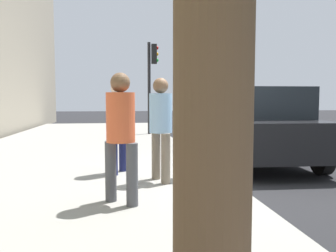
{
  "coord_description": "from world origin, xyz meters",
  "views": [
    {
      "loc": [
        -6.0,
        1.82,
        1.5
      ],
      "look_at": [
        -0.34,
        1.04,
        1.06
      ],
      "focal_mm": 36.33,
      "sensor_mm": 36.0,
      "label": 1
    }
  ],
  "objects": [
    {
      "name": "ground_plane",
      "position": [
        0.0,
        0.0,
        0.0
      ],
      "size": [
        80.0,
        80.0,
        0.0
      ],
      "primitive_type": "plane",
      "color": "#232326",
      "rests_on": "ground"
    },
    {
      "name": "sidewalk_slab",
      "position": [
        0.0,
        3.0,
        0.07
      ],
      "size": [
        28.0,
        6.0,
        0.15
      ],
      "primitive_type": "cube",
      "color": "gray",
      "rests_on": "ground_plane"
    },
    {
      "name": "parking_meter",
      "position": [
        -0.2,
        0.46,
        1.17
      ],
      "size": [
        0.36,
        0.12,
        1.41
      ],
      "color": "gray",
      "rests_on": "sidewalk_slab"
    },
    {
      "name": "pedestrian_at_meter",
      "position": [
        -0.47,
        1.18,
        1.15
      ],
      "size": [
        0.5,
        0.37,
        1.71
      ],
      "rotation": [
        0.0,
        0.0,
        -1.24
      ],
      "color": "#726656",
      "rests_on": "sidewalk_slab"
    },
    {
      "name": "pedestrian_bystander",
      "position": [
        -1.61,
        1.83,
        1.14
      ],
      "size": [
        0.4,
        0.42,
        1.69
      ],
      "rotation": [
        0.0,
        0.0,
        -0.73
      ],
      "color": "#47474C",
      "rests_on": "sidewalk_slab"
    },
    {
      "name": "parking_officer",
      "position": [
        0.27,
        1.88,
        1.13
      ],
      "size": [
        0.48,
        0.37,
        1.69
      ],
      "rotation": [
        0.0,
        0.0,
        -2.05
      ],
      "color": "#191E4C",
      "rests_on": "sidewalk_slab"
    },
    {
      "name": "parked_sedan_near",
      "position": [
        1.66,
        -1.35,
        0.89
      ],
      "size": [
        4.47,
        2.11,
        1.77
      ],
      "color": "black",
      "rests_on": "ground_plane"
    },
    {
      "name": "traffic_signal",
      "position": [
        7.47,
        0.6,
        2.58
      ],
      "size": [
        0.24,
        0.44,
        3.6
      ],
      "color": "black",
      "rests_on": "sidewalk_slab"
    }
  ]
}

